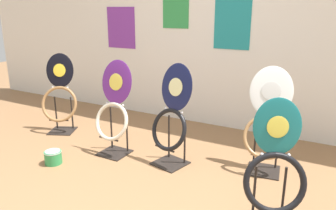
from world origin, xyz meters
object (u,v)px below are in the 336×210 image
at_px(toilet_seat_display_white_plain, 268,123).
at_px(toilet_seat_display_navy_moon, 172,119).
at_px(paint_can, 53,157).
at_px(toilet_seat_display_teal_sax, 275,174).
at_px(toilet_seat_display_purple_note, 114,111).
at_px(toilet_seat_display_jazz_black, 60,97).

bearing_deg(toilet_seat_display_white_plain, toilet_seat_display_navy_moon, -158.85).
bearing_deg(paint_can, toilet_seat_display_teal_sax, 0.83).
distance_m(toilet_seat_display_teal_sax, paint_can, 2.02).
xyz_separation_m(toilet_seat_display_purple_note, toilet_seat_display_white_plain, (1.40, 0.37, -0.00)).
relative_size(toilet_seat_display_navy_moon, toilet_seat_display_teal_sax, 1.07).
relative_size(toilet_seat_display_navy_moon, toilet_seat_display_purple_note, 1.01).
bearing_deg(toilet_seat_display_navy_moon, paint_can, -150.81).
relative_size(toilet_seat_display_purple_note, toilet_seat_display_white_plain, 1.02).
relative_size(toilet_seat_display_navy_moon, paint_can, 5.77).
xyz_separation_m(toilet_seat_display_navy_moon, toilet_seat_display_purple_note, (-0.61, -0.07, 0.00)).
relative_size(toilet_seat_display_navy_moon, toilet_seat_display_jazz_black, 1.03).
distance_m(toilet_seat_display_jazz_black, toilet_seat_display_purple_note, 0.95).
bearing_deg(toilet_seat_display_white_plain, toilet_seat_display_purple_note, -165.07).
height_order(toilet_seat_display_jazz_black, paint_can, toilet_seat_display_jazz_black).
height_order(toilet_seat_display_navy_moon, paint_can, toilet_seat_display_navy_moon).
distance_m(toilet_seat_display_purple_note, paint_can, 0.71).
height_order(toilet_seat_display_jazz_black, toilet_seat_display_purple_note, toilet_seat_display_purple_note).
bearing_deg(toilet_seat_display_navy_moon, toilet_seat_display_white_plain, 21.15).
bearing_deg(paint_can, toilet_seat_display_navy_moon, 29.19).
xyz_separation_m(toilet_seat_display_jazz_black, toilet_seat_display_purple_note, (0.93, -0.19, 0.02)).
xyz_separation_m(toilet_seat_display_navy_moon, toilet_seat_display_teal_sax, (1.02, -0.51, -0.05)).
distance_m(toilet_seat_display_purple_note, toilet_seat_display_white_plain, 1.45).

